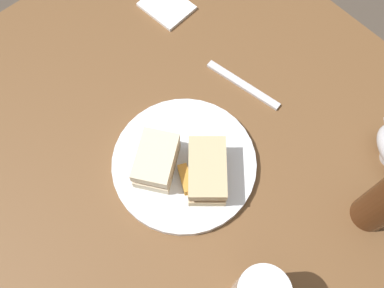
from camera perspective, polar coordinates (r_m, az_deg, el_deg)
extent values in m
plane|color=#4C4238|center=(1.54, 0.58, -10.16)|extent=(6.00, 6.00, 0.00)
cube|color=brown|center=(1.20, 0.74, -6.12)|extent=(1.09, 0.94, 0.72)
cylinder|color=white|center=(0.83, -1.06, -2.63)|extent=(0.28, 0.28, 0.02)
cube|color=beige|center=(0.81, -4.77, -2.71)|extent=(0.11, 0.12, 0.02)
cube|color=#8C5B3D|center=(0.79, -4.87, -2.25)|extent=(0.11, 0.11, 0.01)
cube|color=beige|center=(0.78, -4.97, -1.77)|extent=(0.11, 0.12, 0.02)
cube|color=#CCB284|center=(0.80, 2.00, -4.16)|extent=(0.13, 0.13, 0.02)
cube|color=#8C5B3D|center=(0.78, 2.04, -3.69)|extent=(0.12, 0.12, 0.02)
cube|color=#CCB284|center=(0.76, 2.09, -3.21)|extent=(0.13, 0.13, 0.02)
cube|color=#AD702D|center=(0.79, 0.45, -5.28)|extent=(0.06, 0.03, 0.02)
cube|color=gold|center=(0.80, -0.87, -4.74)|extent=(0.06, 0.04, 0.02)
cube|color=gold|center=(0.80, -5.68, -4.21)|extent=(0.04, 0.05, 0.02)
cube|color=gold|center=(0.79, 2.01, -6.04)|extent=(0.03, 0.04, 0.02)
cube|color=#B77F33|center=(0.79, 1.37, -6.32)|extent=(0.05, 0.06, 0.01)
cube|color=white|center=(1.04, -3.42, 18.00)|extent=(0.12, 0.10, 0.01)
cube|color=silver|center=(0.92, 6.87, 7.91)|extent=(0.18, 0.05, 0.01)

